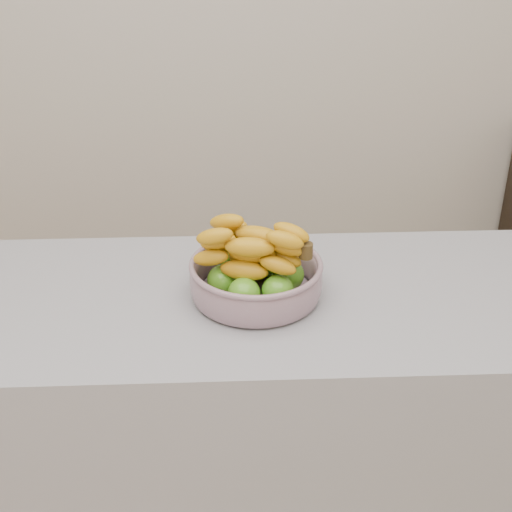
{
  "coord_description": "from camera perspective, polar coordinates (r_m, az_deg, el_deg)",
  "views": [
    {
      "loc": [
        0.01,
        -0.87,
        1.73
      ],
      "look_at": [
        0.07,
        0.48,
        1.0
      ],
      "focal_mm": 50.0,
      "sensor_mm": 36.0,
      "label": 1
    }
  ],
  "objects": [
    {
      "name": "counter",
      "position": [
        1.86,
        -2.34,
        -15.15
      ],
      "size": [
        2.0,
        0.6,
        0.9
      ],
      "primitive_type": "cube",
      "color": "#96969E",
      "rests_on": "ground"
    },
    {
      "name": "fruit_bowl",
      "position": [
        1.55,
        -0.03,
        -1.43
      ],
      "size": [
        0.29,
        0.29,
        0.17
      ],
      "rotation": [
        0.0,
        0.0,
        -0.4
      ],
      "color": "#90A1AC",
      "rests_on": "counter"
    }
  ]
}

